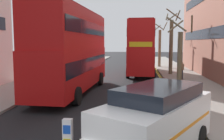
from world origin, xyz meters
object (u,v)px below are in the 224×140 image
double_decker_bus_oncoming (142,46)px  pedestrian_far (182,70)px  double_decker_bus_away (73,49)px  keep_left_bollard (68,139)px  taxi_minivan (155,121)px

double_decker_bus_oncoming → pedestrian_far: 6.08m
double_decker_bus_away → keep_left_bollard: bearing=-76.3°
double_decker_bus_away → double_decker_bus_oncoming: (4.80, 10.83, 0.00)m
keep_left_bollard → pedestrian_far: (6.01, 15.99, 0.38)m
double_decker_bus_away → pedestrian_far: 10.69m
double_decker_bus_away → taxi_minivan: 10.53m
keep_left_bollard → taxi_minivan: taxi_minivan is taller
double_decker_bus_away → double_decker_bus_oncoming: bearing=66.1°
keep_left_bollard → pedestrian_far: bearing=69.4°
pedestrian_far → double_decker_bus_away: bearing=-142.8°
keep_left_bollard → taxi_minivan: 2.68m
keep_left_bollard → pedestrian_far: pedestrian_far is taller
double_decker_bus_away → taxi_minivan: (4.93, -9.09, -1.96)m
taxi_minivan → double_decker_bus_away: bearing=118.5°
double_decker_bus_oncoming → taxi_minivan: double_decker_bus_oncoming is taller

